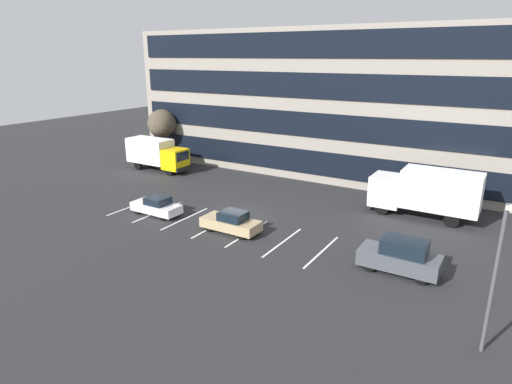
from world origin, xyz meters
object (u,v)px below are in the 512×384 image
sedan_white (157,206)px  sedan_tan (231,222)px  box_truck_yellow (157,153)px  suv_charcoal (401,256)px  street_light (502,262)px  box_truck_white (426,191)px  bare_tree (162,124)px

sedan_white → sedan_tan: 6.95m
box_truck_yellow → sedan_white: box_truck_yellow is taller
sedan_white → suv_charcoal: bearing=0.7°
sedan_white → street_light: street_light is taller
box_truck_yellow → street_light: size_ratio=1.10×
suv_charcoal → street_light: street_light is taller
box_truck_white → street_light: (5.60, -15.35, 2.07)m
street_light → box_truck_yellow: bearing=155.2°
sedan_white → bare_tree: bearing=131.1°
sedan_tan → bare_tree: size_ratio=0.70×
box_truck_yellow → street_light: (33.12, -15.32, 2.30)m
street_light → sedan_white: bearing=167.8°
box_truck_yellow → bare_tree: bearing=122.3°
sedan_white → box_truck_white: bearing=29.9°
box_truck_white → street_light: bearing=-70.0°
box_truck_white → bare_tree: (-29.56, 3.19, 2.30)m
sedan_white → box_truck_yellow: bearing=133.4°
street_light → sedan_tan: bearing=162.5°
box_truck_white → street_light: size_ratio=1.23×
suv_charcoal → street_light: size_ratio=0.68×
bare_tree → box_truck_yellow: bearing=-57.7°
box_truck_white → suv_charcoal: (0.70, -10.03, -1.12)m
box_truck_white → suv_charcoal: size_ratio=1.80×
sedan_tan → bare_tree: bare_tree is taller
box_truck_white → box_truck_yellow: bearing=-179.9°
sedan_tan → suv_charcoal: 11.60m
box_truck_yellow → suv_charcoal: 29.96m
box_truck_yellow → street_light: street_light is taller
box_truck_white → street_light: street_light is taller
sedan_tan → street_light: size_ratio=0.65×
box_truck_yellow → box_truck_white: size_ratio=0.89×
sedan_white → bare_tree: size_ratio=0.67×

